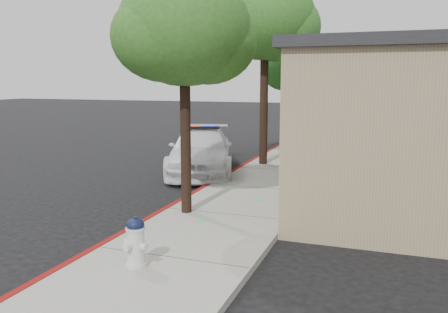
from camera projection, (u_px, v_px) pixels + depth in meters
ground at (164, 213)px, 11.98m from camera, size 120.00×120.00×0.00m
sidewalk at (257, 190)px, 14.22m from camera, size 3.20×60.00×0.15m
red_curb at (210, 186)px, 14.73m from camera, size 0.14×60.00×0.16m
clapboard_building at (430, 113)px, 17.76m from camera, size 7.30×20.89×4.24m
police_car at (201, 151)px, 17.17m from camera, size 3.92×5.95×1.72m
fire_hydrant at (136, 242)px, 8.12m from camera, size 0.51×0.44×0.89m
street_tree_near at (185, 35)px, 10.88m from camera, size 3.17×3.12×5.70m
street_tree_mid at (266, 22)px, 17.44m from camera, size 4.00×3.71×7.09m
street_tree_far at (291, 70)px, 21.26m from camera, size 2.66×2.63×4.87m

